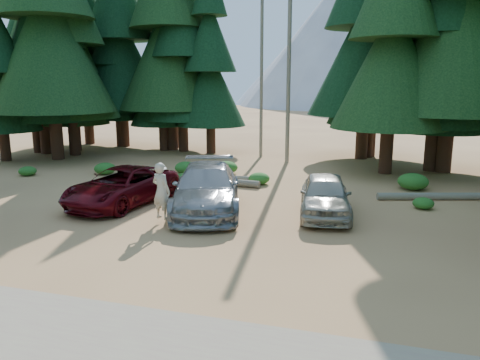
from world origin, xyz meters
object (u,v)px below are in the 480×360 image
Objects in this scene: silver_minivan_center at (207,188)px; silver_minivan_right at (325,195)px; log_right at (435,196)px; log_mid at (232,178)px; log_left at (212,181)px; frisbee_player at (161,191)px; red_pickup at (122,186)px.

silver_minivan_right is at bearing -9.04° from silver_minivan_center.
log_mid is at bearing 155.36° from log_right.
log_left is at bearing 138.29° from silver_minivan_right.
log_mid is (0.63, 1.05, -0.04)m from log_left.
silver_minivan_right is 2.26× the size of frisbee_player.
log_right is at bearing 32.62° from silver_minivan_right.
silver_minivan_right is 1.42× the size of log_mid.
red_pickup is 1.11× the size of log_right.
frisbee_player is 0.63× the size of log_mid.
log_left is (-0.49, 6.47, -1.01)m from frisbee_player.
silver_minivan_right is 7.03m from log_mid.
silver_minivan_right reaches higher than red_pickup.
frisbee_player is at bearing -130.35° from silver_minivan_center.
frisbee_player is at bearing -80.26° from log_left.
silver_minivan_center reaches higher than log_mid.
log_left is 0.99× the size of log_right.
log_mid is at bearing 80.12° from silver_minivan_center.
silver_minivan_center is 5.58m from log_mid.
log_left is at bearing 71.86° from red_pickup.
silver_minivan_center reaches higher than silver_minivan_right.
frisbee_player reaches higher than silver_minivan_right.
log_right is (9.32, 6.22, -1.03)m from frisbee_player.
log_left reaches higher than log_right.
log_mid is 9.27m from log_right.
red_pickup is at bearing -119.02° from log_mid.
log_left is (-5.69, 3.79, -0.58)m from silver_minivan_right.
log_left is (2.19, 4.50, -0.56)m from red_pickup.
log_right is (8.45, 4.18, -0.71)m from silver_minivan_center.
frisbee_player is at bearing -162.85° from log_right.
silver_minivan_right is 0.92× the size of log_right.
silver_minivan_center is 1.35× the size of silver_minivan_right.
red_pickup is 3.36m from frisbee_player.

